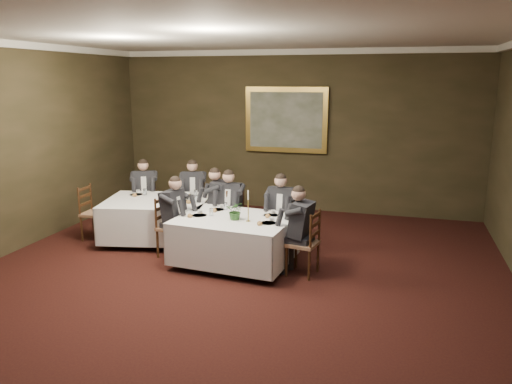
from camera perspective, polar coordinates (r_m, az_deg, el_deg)
The scene contains 26 objects.
ground at distance 6.84m, azimuth -4.58°, elevation -12.22°, with size 10.00×10.00×0.00m, color black.
ceiling at distance 6.23m, azimuth -5.19°, elevation 18.37°, with size 8.00×10.00×0.10m, color silver.
back_wall at distance 11.07m, azimuth 4.44°, elevation 6.89°, with size 8.00×0.10×3.50m, color #2C2816.
crown_molding at distance 6.22m, azimuth -5.18°, elevation 17.82°, with size 8.00×10.00×0.12m.
table_main at distance 7.90m, azimuth -2.49°, elevation -5.19°, with size 1.90×1.52×0.67m.
table_second at distance 9.22m, azimuth -11.25°, elevation -2.78°, with size 2.07×1.73×0.67m.
chair_main_backleft at distance 8.93m, azimuth -2.92°, elevation -4.16°, with size 0.46×0.44×1.00m.
diner_main_backleft at distance 8.86m, azimuth -2.96°, elevation -2.76°, with size 0.44×0.50×1.35m.
chair_main_backright at distance 8.60m, azimuth 2.93°, elevation -4.84°, with size 0.46×0.44×1.00m.
diner_main_backright at distance 8.52m, azimuth 2.92°, elevation -3.40°, with size 0.43×0.50×1.35m.
chair_main_endleft at distance 8.45m, azimuth -9.52°, elevation -5.33°, with size 0.48×0.49×1.00m.
diner_main_endleft at distance 8.37m, azimuth -9.51°, elevation -3.85°, with size 0.53×0.46×1.35m.
chair_main_endright at distance 7.59m, azimuth 5.40°, elevation -7.33°, with size 0.49×0.51×1.00m.
diner_main_endright at distance 7.52m, azimuth 5.35°, elevation -5.69°, with size 0.54×0.48×1.35m.
chair_sec_backleft at distance 10.26m, azimuth -12.49°, elevation -2.18°, with size 0.57×0.56×1.00m.
diner_sec_backleft at distance 10.20m, azimuth -12.55°, elevation -0.96°, with size 0.56×0.60×1.35m.
chair_sec_backright at distance 10.03m, azimuth -7.09°, elevation -2.33°, with size 0.55×0.53×1.00m.
diner_sec_backright at distance 9.96m, azimuth -7.13°, elevation -1.08°, with size 0.53×0.58×1.35m.
chair_sec_endright at distance 9.02m, azimuth -4.08°, elevation -3.99°, with size 0.45×0.47×1.00m.
diner_sec_endright at distance 8.96m, azimuth -4.17°, elevation -2.59°, with size 0.51×0.44×1.35m.
chair_sec_endleft at distance 9.63m, azimuth -17.87°, elevation -3.50°, with size 0.43×0.45×1.00m.
centerpiece at distance 7.68m, azimuth -2.34°, elevation -2.06°, with size 0.28×0.24×0.31m, color #2D5926.
candlestick at distance 7.58m, azimuth -0.90°, elevation -2.03°, with size 0.07×0.07×0.50m.
place_setting_table_main at distance 8.33m, azimuth -4.09°, elevation -1.78°, with size 0.33×0.31×0.14m.
place_setting_table_second at distance 9.63m, azimuth -13.20°, elevation -0.08°, with size 0.33×0.31×0.14m.
painting at distance 11.03m, azimuth 3.46°, elevation 8.22°, with size 1.83×0.09×1.42m.
Camera 1 is at (2.22, -5.79, 2.90)m, focal length 35.00 mm.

